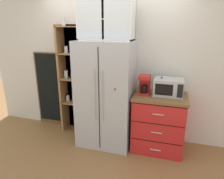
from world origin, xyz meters
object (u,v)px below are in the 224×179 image
at_px(refrigerator, 106,94).
at_px(coffee_maker, 145,84).
at_px(mug_cream, 161,93).
at_px(bottle_cobalt, 161,88).
at_px(mug_sage, 161,91).
at_px(microwave, 168,87).
at_px(chalkboard_menu, 50,89).
at_px(bottle_clear, 161,87).

xyz_separation_m(refrigerator, coffee_maker, (0.62, 0.04, 0.21)).
distance_m(mug_cream, bottle_cobalt, 0.08).
distance_m(coffee_maker, mug_sage, 0.28).
relative_size(refrigerator, microwave, 3.99).
bearing_deg(mug_sage, chalkboard_menu, 173.77).
relative_size(mug_sage, chalkboard_menu, 0.08).
xyz_separation_m(refrigerator, mug_sage, (0.88, 0.09, 0.10)).
distance_m(mug_sage, bottle_cobalt, 0.08).
bearing_deg(refrigerator, mug_cream, 1.80).
distance_m(microwave, bottle_cobalt, 0.11).
bearing_deg(mug_sage, bottle_cobalt, -92.81).
relative_size(microwave, mug_sage, 3.74).
bearing_deg(bottle_clear, microwave, 27.10).
relative_size(refrigerator, mug_sage, 14.92).
xyz_separation_m(microwave, coffee_maker, (-0.36, -0.04, 0.03)).
bearing_deg(chalkboard_menu, microwave, -6.00).
relative_size(bottle_cobalt, bottle_clear, 0.94).
distance_m(coffee_maker, mug_cream, 0.28).
height_order(refrigerator, mug_sage, refrigerator).
bearing_deg(bottle_cobalt, mug_sage, 87.19).
relative_size(coffee_maker, mug_cream, 2.55).
height_order(mug_sage, chalkboard_menu, chalkboard_menu).
height_order(microwave, mug_cream, microwave).
distance_m(bottle_clear, chalkboard_menu, 2.22).
distance_m(microwave, bottle_clear, 0.12).
relative_size(bottle_cobalt, chalkboard_menu, 0.19).
relative_size(mug_cream, bottle_clear, 0.42).
bearing_deg(microwave, refrigerator, -174.99).
xyz_separation_m(refrigerator, mug_cream, (0.88, 0.03, 0.09)).
xyz_separation_m(microwave, chalkboard_menu, (-2.28, 0.24, -0.31)).
distance_m(microwave, mug_sage, 0.13).
bearing_deg(bottle_cobalt, chalkboard_menu, 172.89).
distance_m(microwave, mug_cream, 0.15).
relative_size(microwave, bottle_clear, 1.50).
height_order(bottle_cobalt, bottle_clear, bottle_clear).
xyz_separation_m(refrigerator, microwave, (0.99, 0.09, 0.18)).
bearing_deg(refrigerator, microwave, 5.01).
bearing_deg(coffee_maker, refrigerator, -175.90).
xyz_separation_m(mug_sage, mug_cream, (0.00, -0.06, -0.01)).
relative_size(bottle_clear, chalkboard_menu, 0.20).
distance_m(refrigerator, mug_sage, 0.89).
bearing_deg(mug_sage, coffee_maker, -170.27).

